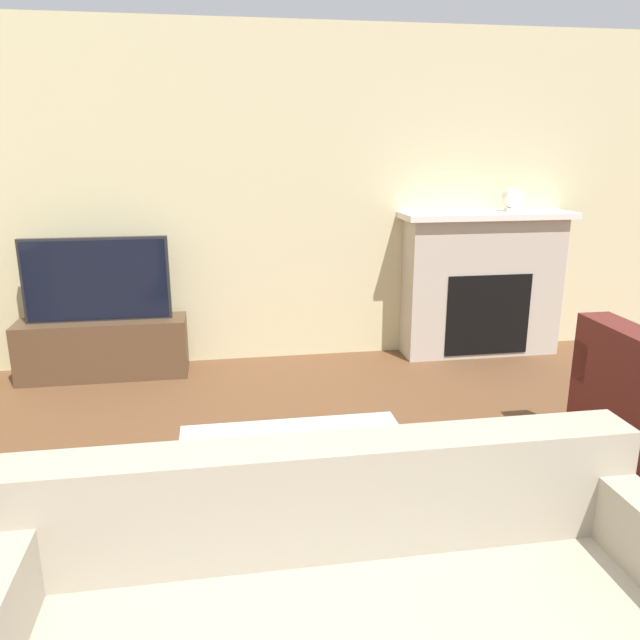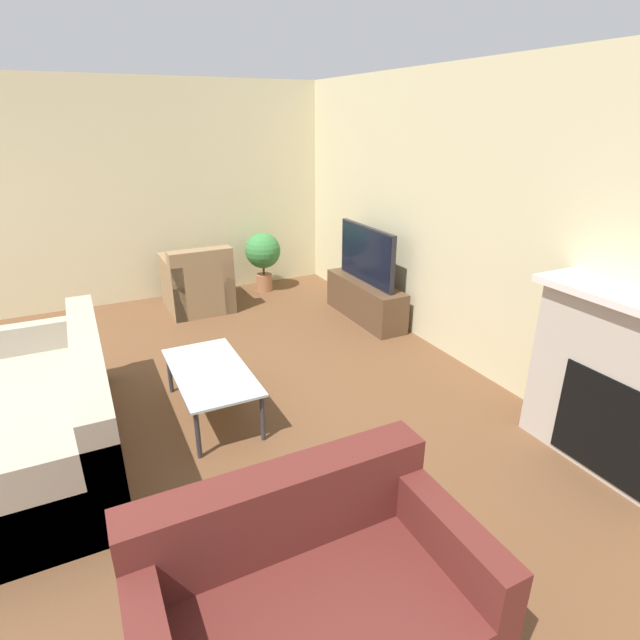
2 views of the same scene
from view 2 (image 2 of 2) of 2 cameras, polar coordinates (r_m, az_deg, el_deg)
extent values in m
cube|color=beige|center=(4.98, 14.99, 11.10)|extent=(8.90, 0.06, 2.70)
cube|color=beige|center=(6.80, -17.96, 13.60)|extent=(0.06, 7.36, 2.70)
cube|color=#BCB2A3|center=(3.80, 32.24, -6.99)|extent=(1.34, 0.34, 1.23)
cube|color=black|center=(3.76, 30.04, -10.81)|extent=(0.74, 0.01, 0.69)
cube|color=brown|center=(5.95, 5.17, 2.29)|extent=(1.29, 0.35, 0.46)
cube|color=#232328|center=(5.78, 5.36, 7.46)|extent=(1.09, 0.05, 0.65)
cube|color=black|center=(5.77, 5.13, 7.43)|extent=(1.05, 0.01, 0.61)
cube|color=#9E937F|center=(4.06, -29.24, -11.13)|extent=(2.14, 0.95, 0.42)
cube|color=#9E937F|center=(3.84, -24.86, -5.10)|extent=(2.14, 0.20, 0.40)
cube|color=#9E937F|center=(4.89, -29.28, -3.91)|extent=(0.14, 0.95, 0.66)
cube|color=#9E937F|center=(3.17, -30.01, -18.60)|extent=(0.14, 0.95, 0.66)
cube|color=#5B231E|center=(2.50, -0.59, -32.40)|extent=(0.88, 1.41, 0.42)
cube|color=#5B231E|center=(2.40, -4.40, -20.66)|extent=(0.20, 1.41, 0.40)
cube|color=#5B231E|center=(2.64, 13.21, -25.17)|extent=(0.88, 0.14, 0.66)
cube|color=#8C704C|center=(6.45, -13.81, 3.15)|extent=(0.83, 0.75, 0.42)
cube|color=#8C704C|center=(6.05, -13.45, 5.98)|extent=(0.21, 0.74, 0.40)
cube|color=#8C704C|center=(6.49, -11.34, 4.58)|extent=(0.82, 0.15, 0.66)
cube|color=#8C704C|center=(6.36, -16.53, 3.73)|extent=(0.82, 0.15, 0.66)
cylinder|color=#333338|center=(4.55, -16.80, -5.77)|extent=(0.04, 0.04, 0.38)
cylinder|color=#333338|center=(3.67, -13.79, -12.63)|extent=(0.04, 0.04, 0.38)
cylinder|color=#333338|center=(4.63, -10.96, -4.66)|extent=(0.04, 0.04, 0.38)
cylinder|color=#333338|center=(3.77, -6.57, -11.04)|extent=(0.04, 0.04, 0.38)
cube|color=silver|center=(4.04, -12.42, -5.76)|extent=(1.10, 0.56, 0.02)
cylinder|color=#AD704C|center=(6.99, -6.39, 4.31)|extent=(0.22, 0.22, 0.23)
cylinder|color=#4C3823|center=(6.93, -6.46, 5.78)|extent=(0.03, 0.03, 0.14)
sphere|color=#387F3D|center=(6.86, -6.55, 7.89)|extent=(0.48, 0.48, 0.48)
camera|label=1|loc=(4.31, -53.20, 7.13)|focal=35.00mm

